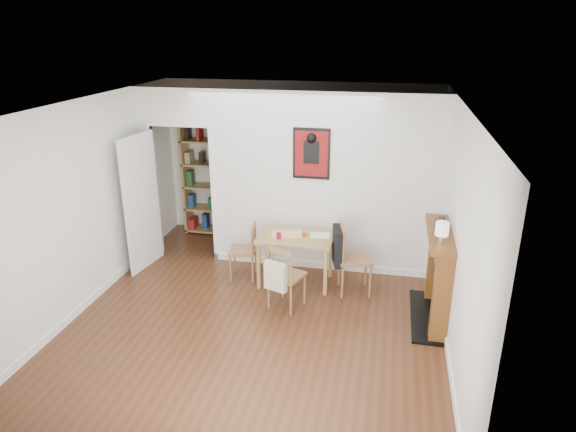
% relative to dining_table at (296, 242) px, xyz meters
% --- Properties ---
extents(ground, '(5.20, 5.20, 0.00)m').
position_rel_dining_table_xyz_m(ground, '(-0.28, -0.83, -0.62)').
color(ground, '#4C2A18').
rests_on(ground, ground).
extents(room_shell, '(5.20, 5.20, 5.20)m').
position_rel_dining_table_xyz_m(room_shell, '(-0.18, 0.51, 0.68)').
color(room_shell, white).
rests_on(room_shell, ground).
extents(dining_table, '(1.03, 0.66, 0.70)m').
position_rel_dining_table_xyz_m(dining_table, '(0.00, 0.00, 0.00)').
color(dining_table, '#A3824C').
rests_on(dining_table, ground).
extents(chair_left, '(0.45, 0.45, 0.82)m').
position_rel_dining_table_xyz_m(chair_left, '(-0.76, 0.01, -0.21)').
color(chair_left, olive).
rests_on(chair_left, ground).
extents(chair_right, '(0.63, 0.57, 0.96)m').
position_rel_dining_table_xyz_m(chair_right, '(0.81, -0.10, -0.12)').
color(chair_right, olive).
rests_on(chair_right, ground).
extents(chair_front, '(0.56, 0.59, 0.87)m').
position_rel_dining_table_xyz_m(chair_front, '(0.01, -0.68, -0.18)').
color(chair_front, olive).
rests_on(chair_front, ground).
extents(bookshelf, '(0.88, 0.35, 2.08)m').
position_rel_dining_table_xyz_m(bookshelf, '(-1.80, 1.57, 0.41)').
color(bookshelf, '#A3824C').
rests_on(bookshelf, ground).
extents(fireplace, '(0.45, 1.25, 1.16)m').
position_rel_dining_table_xyz_m(fireplace, '(1.88, -0.58, -0.00)').
color(fireplace, brown).
rests_on(fireplace, ground).
extents(red_glass, '(0.07, 0.07, 0.09)m').
position_rel_dining_table_xyz_m(red_glass, '(-0.21, -0.11, 0.13)').
color(red_glass, maroon).
rests_on(red_glass, dining_table).
extents(orange_fruit, '(0.07, 0.07, 0.07)m').
position_rel_dining_table_xyz_m(orange_fruit, '(0.10, 0.06, 0.12)').
color(orange_fruit, '#EB4A0C').
rests_on(orange_fruit, dining_table).
extents(placemat, '(0.49, 0.41, 0.00)m').
position_rel_dining_table_xyz_m(placemat, '(-0.14, 0.07, 0.09)').
color(placemat, beige).
rests_on(placemat, dining_table).
extents(notebook, '(0.30, 0.24, 0.01)m').
position_rel_dining_table_xyz_m(notebook, '(0.33, 0.09, 0.09)').
color(notebook, silver).
rests_on(notebook, dining_table).
extents(mantel_lamp, '(0.15, 0.15, 0.24)m').
position_rel_dining_table_xyz_m(mantel_lamp, '(1.81, -0.90, 0.69)').
color(mantel_lamp, silver).
rests_on(mantel_lamp, fireplace).
extents(ceramic_jar_a, '(0.11, 0.11, 0.13)m').
position_rel_dining_table_xyz_m(ceramic_jar_a, '(1.82, -0.54, 0.61)').
color(ceramic_jar_a, black).
rests_on(ceramic_jar_a, fireplace).
extents(ceramic_jar_b, '(0.08, 0.08, 0.10)m').
position_rel_dining_table_xyz_m(ceramic_jar_b, '(1.86, -0.34, 0.59)').
color(ceramic_jar_b, black).
rests_on(ceramic_jar_b, fireplace).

